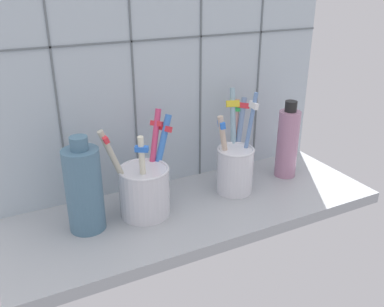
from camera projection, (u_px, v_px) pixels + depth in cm
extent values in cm
cube|color=#9EA3A8|center=(197.00, 211.00, 72.86)|extent=(64.00, 22.00, 2.00)
cube|color=#B2C1CC|center=(166.00, 74.00, 74.11)|extent=(64.00, 2.00, 45.00)
cube|color=slate|center=(55.00, 88.00, 65.20)|extent=(0.30, 0.20, 45.00)
cube|color=slate|center=(133.00, 80.00, 70.54)|extent=(0.30, 0.20, 45.00)
cube|color=slate|center=(201.00, 72.00, 75.88)|extent=(0.30, 0.20, 45.00)
cube|color=slate|center=(259.00, 65.00, 81.23)|extent=(0.30, 0.20, 45.00)
cube|color=slate|center=(167.00, 39.00, 70.72)|extent=(64.00, 0.20, 0.30)
cylinder|color=silver|center=(145.00, 192.00, 68.67)|extent=(8.24, 8.24, 8.15)
torus|color=silver|center=(143.00, 169.00, 67.05)|extent=(8.33, 8.33, 0.50)
cylinder|color=#3B7AD8|center=(158.00, 162.00, 70.22)|extent=(6.53, 3.65, 15.49)
cube|color=#E5333F|center=(165.00, 128.00, 69.42)|extent=(1.92, 2.62, 1.14)
cylinder|color=#BBB8A3|center=(121.00, 174.00, 65.87)|extent=(6.46, 1.26, 15.58)
cube|color=#E5333F|center=(104.00, 138.00, 62.31)|extent=(1.12, 2.64, 1.11)
cylinder|color=#D7406D|center=(153.00, 159.00, 70.06)|extent=(5.57, 5.20, 16.29)
cube|color=#E5333F|center=(157.00, 123.00, 69.48)|extent=(2.08, 2.16, 1.01)
cylinder|color=#EBE6C9|center=(143.00, 177.00, 66.03)|extent=(1.89, 2.24, 14.17)
cube|color=blue|center=(141.00, 148.00, 63.66)|extent=(2.23, 1.90, 0.90)
cylinder|color=silver|center=(235.00, 170.00, 75.94)|extent=(6.57, 6.57, 8.23)
torus|color=silver|center=(236.00, 150.00, 74.31)|extent=(6.74, 6.74, 0.50)
cylinder|color=#8BAFBF|center=(233.00, 138.00, 77.27)|extent=(3.50, 6.69, 17.60)
cube|color=yellow|center=(233.00, 104.00, 76.64)|extent=(2.69, 2.05, 1.42)
cylinder|color=beige|center=(225.00, 154.00, 74.59)|extent=(3.47, 1.74, 14.25)
cube|color=blue|center=(222.00, 125.00, 72.19)|extent=(1.43, 2.13, 1.23)
cylinder|color=#708BB3|center=(238.00, 142.00, 77.65)|extent=(5.04, 4.15, 16.02)
cube|color=#E5333F|center=(243.00, 105.00, 76.57)|extent=(2.19, 2.40, 1.19)
cylinder|color=#668BC2|center=(247.00, 142.00, 74.79)|extent=(3.30, 1.08, 17.91)
cube|color=white|center=(254.00, 105.00, 72.42)|extent=(1.06, 2.39, 1.17)
cylinder|color=#CD968F|center=(235.00, 142.00, 78.13)|extent=(3.63, 4.52, 15.54)
cube|color=green|center=(237.00, 109.00, 77.12)|extent=(2.11, 1.96, 1.21)
cylinder|color=slate|center=(84.00, 190.00, 63.74)|extent=(5.58, 5.58, 13.33)
cylinder|color=slate|center=(79.00, 143.00, 60.68)|extent=(2.66, 2.66, 2.04)
cylinder|color=#B17A99|center=(287.00, 144.00, 81.03)|extent=(4.10, 4.10, 13.16)
cylinder|color=black|center=(291.00, 106.00, 78.02)|extent=(2.26, 2.26, 2.00)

